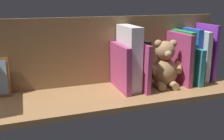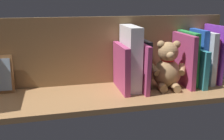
{
  "view_description": "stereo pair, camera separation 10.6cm",
  "coord_description": "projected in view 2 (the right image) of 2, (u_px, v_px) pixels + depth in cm",
  "views": [
    {
      "loc": [
        33.24,
        96.2,
        38.52
      ],
      "look_at": [
        0.0,
        0.0,
        9.82
      ],
      "focal_mm": 41.05,
      "sensor_mm": 36.0,
      "label": 1
    },
    {
      "loc": [
        23.1,
        99.13,
        38.52
      ],
      "look_at": [
        0.0,
        0.0,
        9.82
      ],
      "focal_mm": 41.05,
      "sensor_mm": 36.0,
      "label": 2
    }
  ],
  "objects": [
    {
      "name": "teddy_bear",
      "position": [
        167.0,
        67.0,
        1.12
      ],
      "size": [
        16.74,
        15.05,
        21.02
      ],
      "rotation": [
        0.0,
        0.0,
        -0.2
      ],
      "color": "tan",
      "rests_on": "ground_plane"
    },
    {
      "name": "book_9",
      "position": [
        121.0,
        68.0,
        1.09
      ],
      "size": [
        2.56,
        20.0,
        19.73
      ],
      "primitive_type": "cube",
      "rotation": [
        0.0,
        0.01,
        0.0
      ],
      "color": "#B23F72",
      "rests_on": "ground_plane"
    },
    {
      "name": "book_5",
      "position": [
        187.0,
        58.0,
        1.17
      ],
      "size": [
        3.47,
        16.51,
        24.17
      ],
      "primitive_type": "cube",
      "rotation": [
        0.0,
        0.04,
        0.0
      ],
      "color": "green",
      "rests_on": "ground_plane"
    },
    {
      "name": "dictionary_thick_white",
      "position": [
        130.0,
        58.0,
        1.1
      ],
      "size": [
        5.32,
        17.53,
        27.32
      ],
      "primitive_type": "cube",
      "color": "white",
      "rests_on": "ground_plane"
    },
    {
      "name": "book_1",
      "position": [
        208.0,
        59.0,
        1.21
      ],
      "size": [
        1.23,
        14.71,
        21.15
      ],
      "primitive_type": "cube",
      "color": "#B23F72",
      "rests_on": "ground_plane"
    },
    {
      "name": "book_3",
      "position": [
        197.0,
        56.0,
        1.2
      ],
      "size": [
        2.61,
        13.09,
        24.69
      ],
      "primitive_type": "cube",
      "color": "blue",
      "rests_on": "ground_plane"
    },
    {
      "name": "book_7",
      "position": [
        144.0,
        63.0,
        1.15
      ],
      "size": [
        2.8,
        13.43,
        20.71
      ],
      "primitive_type": "cube",
      "color": "black",
      "rests_on": "ground_plane"
    },
    {
      "name": "book_0",
      "position": [
        213.0,
        54.0,
        1.2
      ],
      "size": [
        1.66,
        15.83,
        26.6
      ],
      "primitive_type": "cube",
      "color": "purple",
      "rests_on": "ground_plane"
    },
    {
      "name": "book_8",
      "position": [
        140.0,
        66.0,
        1.1
      ],
      "size": [
        2.07,
        21.12,
        20.31
      ],
      "primitive_type": "cube",
      "rotation": [
        0.0,
        -0.01,
        0.0
      ],
      "color": "#B23F72",
      "rests_on": "ground_plane"
    },
    {
      "name": "shelf_back_panel",
      "position": [
        105.0,
        51.0,
        1.17
      ],
      "size": [
        114.75,
        1.5,
        30.64
      ],
      "primitive_type": "cube",
      "color": "olive",
      "rests_on": "ground_plane"
    },
    {
      "name": "book_4",
      "position": [
        195.0,
        66.0,
        1.17
      ],
      "size": [
        2.32,
        20.12,
        16.81
      ],
      "primitive_type": "cube",
      "color": "teal",
      "rests_on": "ground_plane"
    },
    {
      "name": "book_2",
      "position": [
        205.0,
        57.0,
        1.19
      ],
      "size": [
        3.01,
        16.25,
        23.9
      ],
      "primitive_type": "cube",
      "rotation": [
        0.0,
        0.02,
        0.0
      ],
      "color": "silver",
      "rests_on": "ground_plane"
    },
    {
      "name": "ground_plane",
      "position": [
        112.0,
        95.0,
        1.09
      ],
      "size": [
        114.75,
        31.95,
        2.2
      ],
      "primitive_type": "cube",
      "color": "#A87A4C"
    },
    {
      "name": "book_6",
      "position": [
        183.0,
        60.0,
        1.15
      ],
      "size": [
        2.7,
        19.69,
        23.37
      ],
      "primitive_type": "cube",
      "rotation": [
        0.0,
        0.03,
        0.0
      ],
      "color": "#B23F72",
      "rests_on": "ground_plane"
    }
  ]
}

